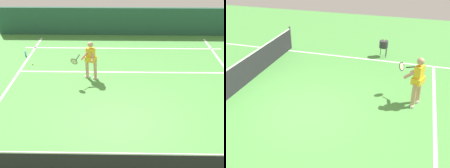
% 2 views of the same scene
% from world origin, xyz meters
% --- Properties ---
extents(ground_plane, '(23.57, 23.57, 0.00)m').
position_xyz_m(ground_plane, '(0.00, 0.00, 0.00)').
color(ground_plane, '#4C9342').
extents(service_line_marking, '(8.84, 0.10, 0.01)m').
position_xyz_m(service_line_marking, '(0.00, -3.75, 0.00)').
color(service_line_marking, white).
rests_on(service_line_marking, ground).
extents(sideline_right_marking, '(0.10, 16.13, 0.01)m').
position_xyz_m(sideline_right_marking, '(4.42, 0.00, 0.00)').
color(sideline_right_marking, white).
rests_on(sideline_right_marking, ground).
extents(court_net, '(9.52, 0.08, 1.03)m').
position_xyz_m(court_net, '(0.00, 2.56, 0.48)').
color(court_net, '#4C4C51').
rests_on(court_net, ground).
extents(tennis_player, '(1.01, 0.85, 1.55)m').
position_xyz_m(tennis_player, '(1.33, -3.14, 0.85)').
color(tennis_player, tan).
rests_on(tennis_player, ground).
extents(ball_hopper, '(0.36, 0.36, 0.74)m').
position_xyz_m(ball_hopper, '(4.93, -1.66, 0.55)').
color(ball_hopper, '#333338').
rests_on(ball_hopper, ground).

